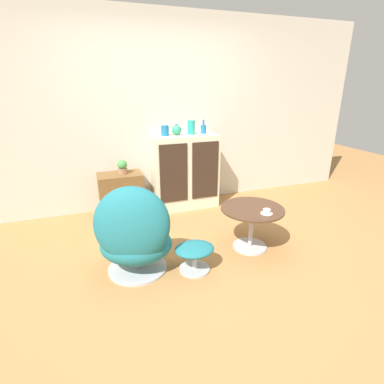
% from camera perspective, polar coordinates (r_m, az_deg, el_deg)
% --- Properties ---
extents(ground_plane, '(12.00, 12.00, 0.00)m').
position_cam_1_polar(ground_plane, '(3.13, 1.90, -12.90)').
color(ground_plane, '#A87542').
extents(wall_back, '(6.40, 0.06, 2.60)m').
position_cam_1_polar(wall_back, '(4.27, -6.69, 14.54)').
color(wall_back, beige).
rests_on(wall_back, ground_plane).
extents(sideboard, '(0.90, 0.46, 1.04)m').
position_cam_1_polar(sideboard, '(4.26, -1.43, 3.96)').
color(sideboard, beige).
rests_on(sideboard, ground_plane).
extents(tv_console, '(0.58, 0.38, 0.56)m').
position_cam_1_polar(tv_console, '(4.19, -13.33, -0.30)').
color(tv_console, brown).
rests_on(tv_console, ground_plane).
extents(egg_chair, '(0.84, 0.81, 0.90)m').
position_cam_1_polar(egg_chair, '(2.80, -10.97, -8.10)').
color(egg_chair, '#B7B7BC').
rests_on(egg_chair, ground_plane).
extents(ottoman, '(0.38, 0.32, 0.27)m').
position_cam_1_polar(ottoman, '(2.89, 0.48, -11.35)').
color(ottoman, '#B7B7BC').
rests_on(ottoman, ground_plane).
extents(coffee_table, '(0.67, 0.67, 0.47)m').
position_cam_1_polar(coffee_table, '(3.26, 11.29, -5.13)').
color(coffee_table, '#B7B7BC').
rests_on(coffee_table, ground_plane).
extents(vase_leftmost, '(0.10, 0.10, 0.14)m').
position_cam_1_polar(vase_leftmost, '(4.06, -5.18, 11.58)').
color(vase_leftmost, '#196699').
rests_on(vase_leftmost, sideboard).
extents(vase_inner_left, '(0.13, 0.13, 0.15)m').
position_cam_1_polar(vase_inner_left, '(4.11, -2.95, 11.70)').
color(vase_inner_left, '#2D8E6B').
rests_on(vase_inner_left, sideboard).
extents(vase_inner_right, '(0.10, 0.10, 0.19)m').
position_cam_1_polar(vase_inner_right, '(4.17, -0.17, 12.23)').
color(vase_inner_right, teal).
rests_on(vase_inner_right, sideboard).
extents(vase_rightmost, '(0.08, 0.08, 0.19)m').
position_cam_1_polar(vase_rightmost, '(4.24, 2.19, 11.94)').
color(vase_rightmost, '#196699').
rests_on(vase_rightmost, sideboard).
extents(potted_plant, '(0.13, 0.13, 0.19)m').
position_cam_1_polar(potted_plant, '(4.09, -13.13, 4.71)').
color(potted_plant, '#996B4C').
rests_on(potted_plant, tv_console).
extents(teacup, '(0.12, 0.12, 0.05)m').
position_cam_1_polar(teacup, '(3.10, 14.04, -3.69)').
color(teacup, white).
rests_on(teacup, coffee_table).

